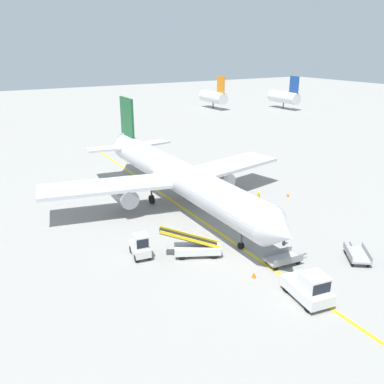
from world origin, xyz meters
name	(u,v)px	position (x,y,z in m)	size (l,w,h in m)	color
ground_plane	(255,262)	(0.00, 0.00, 0.00)	(300.00, 300.00, 0.00)	gray
taxi_line_yellow	(226,237)	(0.63, 5.00, 0.00)	(0.30, 80.00, 0.01)	yellow
airliner	(175,174)	(0.64, 14.54, 3.42)	(28.61, 35.24, 10.10)	silver
pushback_tug	(309,288)	(-0.16, -5.93, 0.99)	(2.43, 3.85, 2.20)	silver
baggage_tug_near_wing	(140,246)	(-7.50, 5.56, 0.93)	(1.67, 2.58, 2.10)	silver
belt_loader_forward_hold	(196,247)	(-3.48, 3.42, 0.78)	(5.04, 3.35, 2.59)	silver
baggage_cart_loaded	(283,259)	(1.74, -1.32, 0.47)	(3.82, 1.86, 0.94)	#A5A5A8
baggage_cart_empty_trailing	(357,255)	(7.40, -3.86, 0.47)	(2.92, 3.49, 0.94)	#A5A5A8
ground_crew_marshaller	(284,236)	(4.06, 1.09, 0.91)	(0.36, 0.24, 1.70)	#26262D
ground_crew_wing_walker	(258,199)	(7.91, 9.35, 0.91)	(0.36, 0.24, 1.70)	#26262D
safety_cone_nose_left	(254,275)	(-1.48, -1.73, 0.22)	(0.36, 0.36, 0.44)	orange
safety_cone_nose_right	(288,195)	(12.88, 10.00, 0.22)	(0.36, 0.36, 0.44)	orange
distant_aircraft_mid_right	(213,97)	(43.60, 72.18, 3.22)	(3.00, 10.10, 8.80)	silver
distant_aircraft_far_right	(284,97)	(59.92, 62.14, 3.22)	(3.00, 10.10, 8.80)	silver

